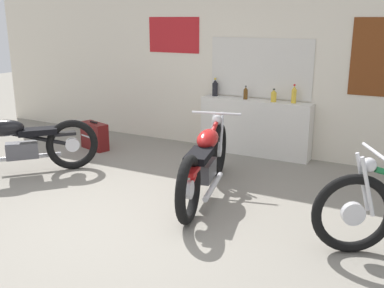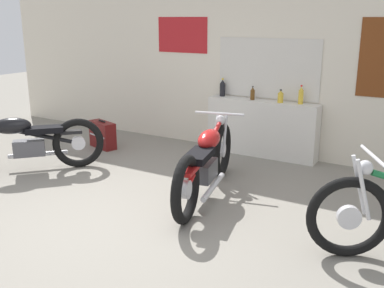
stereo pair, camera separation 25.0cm
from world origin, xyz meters
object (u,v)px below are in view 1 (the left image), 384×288
at_px(bottle_left_center, 246,93).
at_px(motorcycle_black, 16,145).
at_px(hard_case_darkred, 95,136).
at_px(motorcycle_red, 205,162).
at_px(bottle_leftmost, 215,88).
at_px(bottle_center, 274,96).
at_px(bottle_right_center, 294,95).

xyz_separation_m(bottle_left_center, motorcycle_black, (-2.34, -2.39, -0.53)).
bearing_deg(hard_case_darkred, bottle_left_center, 22.31).
relative_size(motorcycle_red, hard_case_darkred, 3.92).
bearing_deg(bottle_left_center, motorcycle_red, -82.64).
bearing_deg(motorcycle_black, bottle_leftmost, 53.75).
relative_size(bottle_center, motorcycle_red, 0.09).
relative_size(bottle_right_center, motorcycle_black, 0.16).
height_order(bottle_leftmost, motorcycle_red, bottle_leftmost).
relative_size(motorcycle_black, hard_case_darkred, 2.97).
bearing_deg(motorcycle_red, bottle_right_center, 75.39).
distance_m(bottle_leftmost, bottle_center, 1.00).
xyz_separation_m(motorcycle_black, hard_case_darkred, (0.11, 1.47, -0.21)).
bearing_deg(motorcycle_red, bottle_left_center, 97.36).
distance_m(motorcycle_red, hard_case_darkred, 2.67).
height_order(bottle_left_center, motorcycle_red, bottle_left_center).
xyz_separation_m(bottle_right_center, motorcycle_black, (-3.08, -2.42, -0.56)).
xyz_separation_m(bottle_center, bottle_right_center, (0.29, 0.04, 0.04)).
bearing_deg(bottle_leftmost, bottle_right_center, -1.38).
xyz_separation_m(bottle_leftmost, hard_case_darkred, (-1.69, -0.98, -0.77)).
bearing_deg(motorcycle_red, bottle_leftmost, 112.09).
relative_size(bottle_right_center, motorcycle_red, 0.12).
height_order(bottle_leftmost, motorcycle_black, bottle_leftmost).
height_order(bottle_center, motorcycle_red, bottle_center).
bearing_deg(bottle_center, bottle_leftmost, 175.98).
xyz_separation_m(motorcycle_black, motorcycle_red, (2.58, 0.51, 0.00)).
distance_m(bottle_leftmost, bottle_left_center, 0.55).
bearing_deg(hard_case_darkred, bottle_right_center, 17.66).
relative_size(bottle_center, motorcycle_black, 0.12).
bearing_deg(bottle_center, bottle_left_center, 178.87).
height_order(bottle_left_center, bottle_right_center, bottle_right_center).
bearing_deg(motorcycle_black, bottle_left_center, 45.59).
height_order(bottle_center, bottle_right_center, bottle_right_center).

